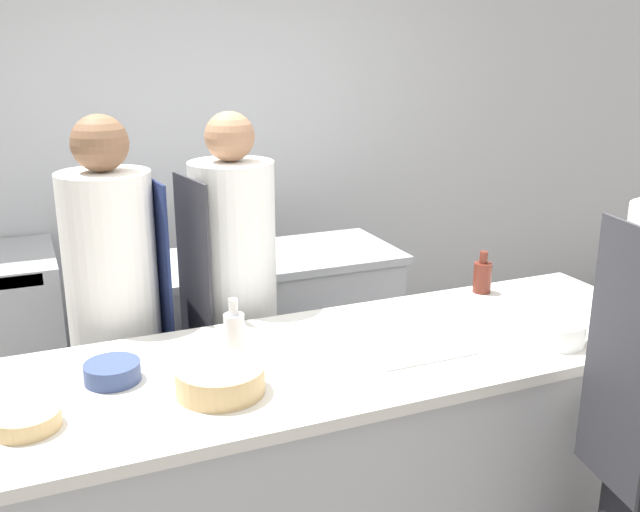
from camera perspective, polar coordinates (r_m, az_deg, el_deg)
name	(u,v)px	position (r m, az deg, el deg)	size (l,w,h in m)	color
wall_back	(205,140)	(4.39, -9.22, 9.17)	(8.00, 0.06, 2.80)	silver
prep_counter	(356,460)	(2.78, 2.93, -16.02)	(2.54, 0.84, 0.91)	#A8AAAF
pass_counter	(247,341)	(3.79, -5.85, -6.75)	(1.61, 0.63, 0.91)	#A8AAAF
chef_at_stove	(117,327)	(3.01, -15.93, -5.50)	(0.39, 0.37, 1.71)	black
chef_at_pass_far	(235,312)	(3.08, -6.80, -4.46)	(0.39, 0.37, 1.70)	black
bottle_vinegar	(482,276)	(3.18, 12.86, -1.58)	(0.08, 0.08, 0.19)	#5B2319
bottle_wine	(234,332)	(2.51, -6.87, -6.09)	(0.07, 0.07, 0.21)	silver
bottle_cooking_oil	(610,315)	(2.79, 22.21, -4.36)	(0.08, 0.08, 0.26)	black
bowl_mixing_large	(26,420)	(2.23, -22.45, -12.01)	(0.19, 0.19, 0.05)	tan
bowl_prep_small	(558,332)	(2.73, 18.50, -5.82)	(0.19, 0.19, 0.09)	white
bowl_ceramic_blue	(220,380)	(2.27, -7.97, -9.77)	(0.28, 0.28, 0.09)	tan
bowl_wooden_salad	(112,372)	(2.42, -16.28, -8.89)	(0.18, 0.18, 0.06)	navy
cup	(640,317)	(2.99, 24.22, -4.49)	(0.07, 0.07, 0.08)	#33477F
cutting_board	(415,348)	(2.58, 7.64, -7.30)	(0.38, 0.25, 0.01)	white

